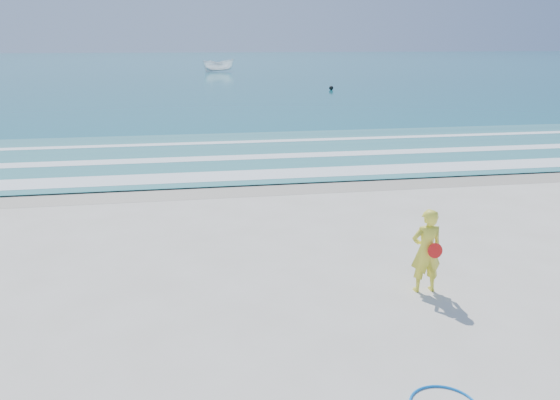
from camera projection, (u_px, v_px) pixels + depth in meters
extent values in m
plane|color=silver|center=(335.00, 330.00, 8.62)|extent=(400.00, 400.00, 0.00)
cube|color=#B2A893|center=(259.00, 186.00, 17.12)|extent=(400.00, 2.40, 0.00)
cube|color=#19727F|center=(194.00, 63.00, 107.86)|extent=(400.00, 190.00, 0.04)
cube|color=#59B7AD|center=(242.00, 153.00, 21.84)|extent=(400.00, 10.00, 0.01)
cube|color=white|center=(254.00, 175.00, 18.34)|extent=(400.00, 1.40, 0.01)
cube|color=white|center=(244.00, 157.00, 21.08)|extent=(400.00, 0.90, 0.01)
cube|color=white|center=(236.00, 142.00, 24.20)|extent=(400.00, 0.60, 0.01)
imported|color=white|center=(219.00, 66.00, 77.51)|extent=(4.74, 2.44, 1.75)
sphere|color=black|center=(331.00, 88.00, 49.36)|extent=(0.39, 0.39, 0.39)
imported|color=yellow|center=(426.00, 251.00, 9.77)|extent=(0.57, 0.38, 1.56)
cylinder|color=red|center=(435.00, 251.00, 9.59)|extent=(0.27, 0.08, 0.27)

